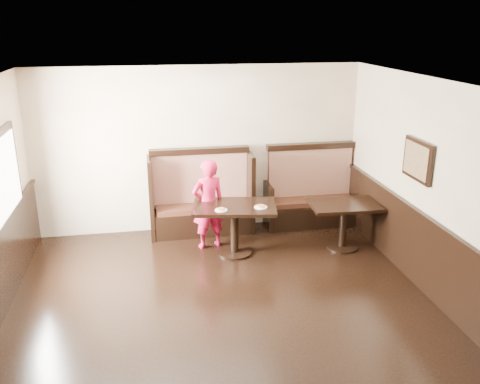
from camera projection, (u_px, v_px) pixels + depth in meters
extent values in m
plane|color=black|center=(234.00, 343.00, 5.76)|extent=(7.00, 7.00, 0.00)
plane|color=beige|center=(199.00, 150.00, 8.57)|extent=(5.50, 0.00, 5.50)
plane|color=beige|center=(471.00, 213.00, 5.78)|extent=(0.00, 7.00, 7.00)
plane|color=white|center=(233.00, 95.00, 4.86)|extent=(7.00, 7.00, 0.00)
cube|color=black|center=(458.00, 283.00, 6.06)|extent=(0.05, 6.90, 1.00)
cube|color=black|center=(2.00, 177.00, 6.57)|extent=(0.05, 1.50, 1.20)
cube|color=white|center=(5.00, 177.00, 6.57)|extent=(0.01, 1.30, 1.00)
cube|color=black|center=(418.00, 160.00, 6.79)|extent=(0.04, 0.70, 0.55)
cube|color=olive|center=(416.00, 160.00, 6.79)|extent=(0.01, 0.60, 0.45)
cube|color=black|center=(202.00, 221.00, 8.69)|extent=(1.60, 0.50, 0.42)
cube|color=#3B1E13|center=(202.00, 208.00, 8.61)|extent=(1.54, 0.46, 0.09)
cube|color=#4C0F17|center=(200.00, 179.00, 8.66)|extent=(1.60, 0.12, 0.92)
cube|color=black|center=(199.00, 151.00, 8.50)|extent=(1.68, 0.16, 0.10)
cube|color=black|center=(151.00, 196.00, 8.49)|extent=(0.07, 0.72, 1.36)
cube|color=black|center=(249.00, 191.00, 8.78)|extent=(0.07, 0.72, 1.36)
cube|color=black|center=(311.00, 214.00, 9.02)|extent=(1.50, 0.50, 0.42)
cube|color=#3B1E13|center=(312.00, 201.00, 8.94)|extent=(1.44, 0.46, 0.09)
cube|color=#4C0F17|center=(309.00, 173.00, 9.00)|extent=(1.50, 0.12, 0.92)
cube|color=black|center=(311.00, 146.00, 8.84)|extent=(1.58, 0.16, 0.10)
cube|color=black|center=(267.00, 205.00, 8.92)|extent=(0.07, 0.72, 0.80)
cube|color=black|center=(352.00, 199.00, 9.19)|extent=(0.07, 0.72, 0.80)
cube|color=black|center=(234.00, 207.00, 7.74)|extent=(1.37, 0.99, 0.05)
cylinder|color=black|center=(235.00, 231.00, 7.87)|extent=(0.13, 0.13, 0.73)
cylinder|color=black|center=(235.00, 252.00, 7.99)|extent=(0.54, 0.54, 0.03)
cube|color=black|center=(345.00, 205.00, 7.95)|extent=(1.12, 0.77, 0.05)
cylinder|color=black|center=(343.00, 227.00, 8.07)|extent=(0.12, 0.12, 0.69)
cylinder|color=black|center=(342.00, 246.00, 8.18)|extent=(0.51, 0.51, 0.03)
imported|color=#CF1642|center=(208.00, 204.00, 7.99)|extent=(0.60, 0.47, 1.46)
cylinder|color=white|center=(221.00, 210.00, 7.53)|extent=(0.19, 0.19, 0.01)
cylinder|color=tan|center=(221.00, 209.00, 7.53)|extent=(0.11, 0.11, 0.02)
cylinder|color=#EABA54|center=(221.00, 208.00, 7.52)|extent=(0.10, 0.10, 0.01)
cylinder|color=white|center=(261.00, 207.00, 7.65)|extent=(0.20, 0.20, 0.01)
cylinder|color=tan|center=(261.00, 206.00, 7.64)|extent=(0.12, 0.12, 0.02)
cylinder|color=#EABA54|center=(261.00, 205.00, 7.64)|extent=(0.11, 0.11, 0.01)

